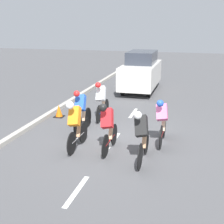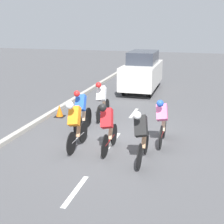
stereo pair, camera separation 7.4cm
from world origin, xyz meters
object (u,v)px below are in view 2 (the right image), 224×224
at_px(cyclist_pink, 162,121).
at_px(traffic_cone, 59,111).
at_px(cyclist_black, 142,135).
at_px(cyclist_orange, 75,123).
at_px(cyclist_red, 108,126).
at_px(cyclist_white, 102,100).
at_px(support_car, 142,71).
at_px(cyclist_blue, 82,110).

xyz_separation_m(cyclist_pink, traffic_cone, (4.26, -1.73, -0.52)).
relative_size(cyclist_pink, cyclist_black, 0.98).
relative_size(cyclist_orange, traffic_cone, 3.32).
relative_size(cyclist_red, cyclist_orange, 0.99).
xyz_separation_m(cyclist_red, traffic_cone, (2.82, -2.79, -0.56)).
relative_size(cyclist_pink, cyclist_orange, 1.04).
bearing_deg(traffic_cone, cyclist_red, 135.35).
bearing_deg(cyclist_red, cyclist_black, 158.24).
relative_size(cyclist_white, support_car, 0.40).
height_order(cyclist_white, cyclist_orange, cyclist_orange).
height_order(cyclist_red, cyclist_orange, cyclist_orange).
distance_m(cyclist_orange, support_car, 8.53).
height_order(cyclist_blue, support_car, support_car).
height_order(cyclist_white, support_car, support_car).
bearing_deg(traffic_cone, cyclist_pink, 157.83).
relative_size(cyclist_pink, cyclist_blue, 1.01).
relative_size(cyclist_blue, support_car, 0.40).
bearing_deg(cyclist_orange, traffic_cone, -57.06).
xyz_separation_m(cyclist_black, support_car, (1.61, -8.86, 0.29)).
distance_m(cyclist_pink, cyclist_orange, 2.65).
relative_size(cyclist_red, cyclist_blue, 0.97).
distance_m(cyclist_blue, cyclist_orange, 1.49).
bearing_deg(cyclist_pink, cyclist_blue, -6.48).
xyz_separation_m(cyclist_white, support_car, (-0.54, -5.53, 0.27)).
bearing_deg(traffic_cone, support_car, -111.95).
relative_size(cyclist_white, cyclist_black, 0.96).
relative_size(cyclist_orange, support_car, 0.39).
height_order(cyclist_black, cyclist_blue, cyclist_blue).
height_order(cyclist_orange, support_car, support_car).
bearing_deg(support_car, cyclist_pink, 105.01).
height_order(cyclist_white, traffic_cone, cyclist_white).
relative_size(support_car, traffic_cone, 8.50).
bearing_deg(cyclist_orange, cyclist_pink, -154.78).
bearing_deg(cyclist_pink, cyclist_orange, 25.22).
height_order(cyclist_black, support_car, support_car).
relative_size(cyclist_red, cyclist_pink, 0.96).
xyz_separation_m(cyclist_red, cyclist_pink, (-1.43, -1.05, -0.05)).
height_order(support_car, traffic_cone, support_car).
bearing_deg(cyclist_black, cyclist_orange, -9.72).
xyz_separation_m(cyclist_blue, cyclist_orange, (-0.36, 1.44, 0.04)).
relative_size(cyclist_black, cyclist_blue, 1.03).
bearing_deg(cyclist_orange, cyclist_blue, -76.03).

